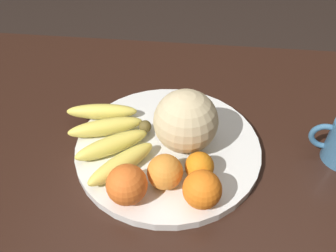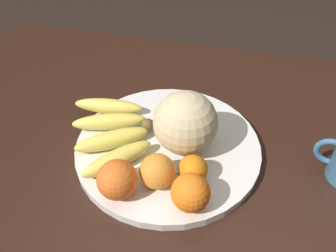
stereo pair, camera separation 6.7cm
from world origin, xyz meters
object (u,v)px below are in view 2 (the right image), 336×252
kitchen_table (201,177)px  orange_back_left (193,169)px  fruit_bowl (168,146)px  melon (185,123)px  orange_mid_center (117,180)px  orange_front_right (157,171)px  produce_tag (172,169)px  orange_front_left (192,193)px  banana_bunch (112,131)px

kitchen_table → orange_back_left: (0.01, 0.10, 0.14)m
fruit_bowl → melon: melon is taller
orange_back_left → orange_mid_center: bearing=27.5°
orange_mid_center → orange_back_left: orange_mid_center is taller
orange_front_right → produce_tag: bearing=-116.4°
fruit_bowl → produce_tag: produce_tag is taller
orange_front_left → melon: bearing=-72.9°
orange_front_right → orange_front_left: bearing=155.5°
kitchen_table → fruit_bowl: fruit_bowl is taller
produce_tag → orange_back_left: bearing=132.9°
kitchen_table → orange_mid_center: (0.13, 0.16, 0.15)m
kitchen_table → orange_front_right: bearing=60.3°
orange_back_left → produce_tag: bearing=-15.8°
melon → orange_back_left: (-0.03, 0.08, -0.04)m
orange_front_left → orange_mid_center: orange_mid_center is taller
fruit_bowl → orange_front_right: (-0.01, 0.11, 0.04)m
orange_front_left → orange_front_right: bearing=-24.5°
kitchen_table → orange_mid_center: bearing=50.6°
kitchen_table → produce_tag: 0.15m
produce_tag → orange_mid_center: bearing=12.2°
orange_front_right → orange_back_left: (-0.06, -0.03, -0.01)m
melon → orange_front_left: size_ratio=1.88×
fruit_bowl → orange_mid_center: orange_mid_center is taller
kitchen_table → orange_front_left: 0.21m
kitchen_table → fruit_bowl: size_ratio=3.83×
melon → produce_tag: (0.01, 0.07, -0.06)m
melon → orange_mid_center: (0.09, 0.15, -0.03)m
orange_front_left → orange_front_right: size_ratio=1.05×
orange_mid_center → banana_bunch: bearing=-64.5°
orange_back_left → melon: bearing=-67.9°
kitchen_table → fruit_bowl: bearing=10.3°
orange_front_left → produce_tag: (0.05, -0.07, -0.03)m
melon → orange_back_left: size_ratio=2.35×
melon → orange_mid_center: size_ratio=1.77×
banana_bunch → orange_back_left: 0.20m
orange_mid_center → orange_back_left: size_ratio=1.33×
kitchen_table → melon: (0.04, 0.01, 0.17)m
orange_front_left → orange_mid_center: 0.14m
orange_front_left → orange_mid_center: bearing=2.8°
kitchen_table → melon: bearing=18.2°
melon → produce_tag: size_ratio=1.45×
kitchen_table → orange_front_right: (0.07, 0.12, 0.14)m
orange_front_right → produce_tag: 0.05m
banana_bunch → orange_front_right: (-0.13, 0.10, 0.01)m
fruit_bowl → orange_front_left: orange_front_left is taller
orange_back_left → produce_tag: orange_back_left is taller
fruit_bowl → produce_tag: size_ratio=4.38×
orange_front_left → produce_tag: 0.10m
orange_front_right → orange_mid_center: 0.07m
banana_bunch → orange_front_left: bearing=119.3°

